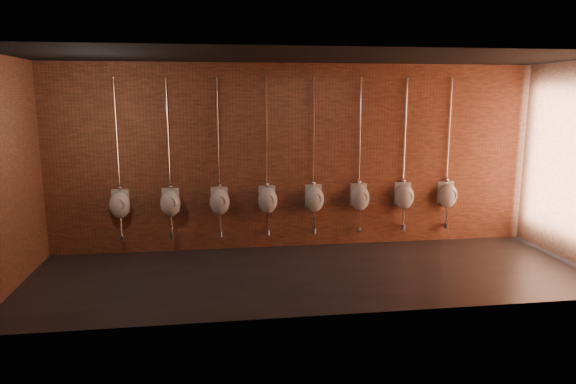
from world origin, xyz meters
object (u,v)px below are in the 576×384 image
urinal_2 (220,201)px  urinal_6 (404,196)px  urinal_0 (120,204)px  urinal_3 (268,200)px  urinal_5 (360,197)px  urinal_7 (448,194)px  urinal_1 (170,202)px  urinal_4 (314,198)px

urinal_2 → urinal_6: same height
urinal_0 → urinal_3: bearing=0.0°
urinal_5 → urinal_7: same height
urinal_1 → urinal_7: size_ratio=1.00×
urinal_7 → urinal_3: bearing=180.0°
urinal_2 → urinal_4: same height
urinal_4 → urinal_2: bearing=180.0°
urinal_1 → urinal_2: 0.82m
urinal_6 → urinal_3: bearing=180.0°
urinal_0 → urinal_5: same height
urinal_5 → urinal_7: 1.65m
urinal_4 → urinal_0: bearing=180.0°
urinal_2 → urinal_7: 4.12m
urinal_2 → urinal_5: (2.47, 0.00, 0.00)m
urinal_4 → urinal_5: 0.82m
urinal_2 → urinal_4: 1.65m
urinal_4 → urinal_6: 1.65m
urinal_2 → urinal_7: size_ratio=1.00×
urinal_2 → urinal_4: bearing=0.0°
urinal_5 → urinal_4: bearing=180.0°
urinal_1 → urinal_0: bearing=180.0°
urinal_0 → urinal_5: size_ratio=1.00×
urinal_1 → urinal_4: (2.47, 0.00, 0.00)m
urinal_6 → urinal_4: bearing=180.0°
urinal_2 → urinal_7: same height
urinal_2 → urinal_1: bearing=180.0°
urinal_1 → urinal_2: (0.82, 0.00, 0.00)m
urinal_0 → urinal_2: same height
urinal_0 → urinal_1: bearing=0.0°
urinal_3 → urinal_6: same height
urinal_5 → urinal_7: size_ratio=1.00×
urinal_0 → urinal_1: 0.82m
urinal_0 → urinal_7: same height
urinal_1 → urinal_6: bearing=0.0°
urinal_0 → urinal_4: size_ratio=1.00×
urinal_0 → urinal_4: same height
urinal_3 → urinal_6: size_ratio=1.00×
urinal_1 → urinal_6: same height
urinal_0 → urinal_3: 2.47m
urinal_2 → urinal_6: 3.30m
urinal_0 → urinal_2: (1.65, 0.00, 0.00)m
urinal_3 → urinal_2: bearing=180.0°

